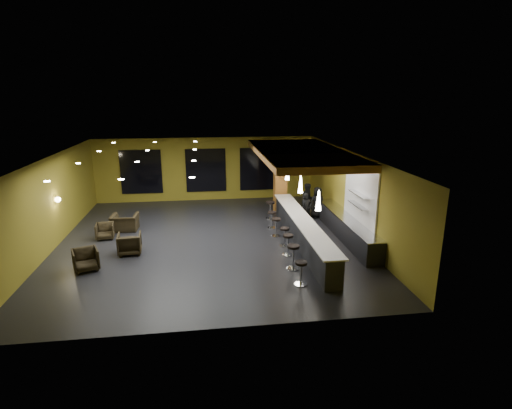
{
  "coord_description": "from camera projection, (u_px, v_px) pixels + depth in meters",
  "views": [
    {
      "loc": [
        -0.19,
        -15.56,
        5.85
      ],
      "look_at": [
        2.0,
        0.5,
        1.3
      ],
      "focal_mm": 28.0,
      "sensor_mm": 36.0,
      "label": 1
    }
  ],
  "objects": [
    {
      "name": "bar_stool_5",
      "position": [
        272.0,
        218.0,
        17.76
      ],
      "size": [
        0.39,
        0.39,
        0.76
      ],
      "rotation": [
        0.0,
        0.0,
        -0.4
      ],
      "color": "silver",
      "rests_on": "floor"
    },
    {
      "name": "pendant_1",
      "position": [
        301.0,
        184.0,
        15.82
      ],
      "size": [
        0.2,
        0.2,
        0.7
      ],
      "primitive_type": "cone",
      "color": "white",
      "rests_on": "wood_soffit"
    },
    {
      "name": "armchair_b",
      "position": [
        130.0,
        243.0,
        14.98
      ],
      "size": [
        0.91,
        0.93,
        0.78
      ],
      "primitive_type": "imported",
      "rotation": [
        0.0,
        0.0,
        3.23
      ],
      "color": "black",
      "rests_on": "floor"
    },
    {
      "name": "bar_stool_2",
      "position": [
        288.0,
        242.0,
        14.77
      ],
      "size": [
        0.41,
        0.41,
        0.81
      ],
      "rotation": [
        0.0,
        0.0,
        0.25
      ],
      "color": "silver",
      "rests_on": "floor"
    },
    {
      "name": "staff_a",
      "position": [
        306.0,
        210.0,
        18.0
      ],
      "size": [
        0.66,
        0.56,
        1.53
      ],
      "primitive_type": "imported",
      "rotation": [
        0.0,
        0.0,
        0.41
      ],
      "color": "black",
      "rests_on": "floor"
    },
    {
      "name": "bar_stool_1",
      "position": [
        293.0,
        254.0,
        13.59
      ],
      "size": [
        0.44,
        0.44,
        0.87
      ],
      "rotation": [
        0.0,
        0.0,
        -0.01
      ],
      "color": "silver",
      "rests_on": "floor"
    },
    {
      "name": "bar_stool_0",
      "position": [
        301.0,
        270.0,
        12.47
      ],
      "size": [
        0.4,
        0.4,
        0.78
      ],
      "rotation": [
        0.0,
        0.0,
        0.02
      ],
      "color": "silver",
      "rests_on": "floor"
    },
    {
      "name": "tile_backsplash",
      "position": [
        360.0,
        194.0,
        15.73
      ],
      "size": [
        0.06,
        3.2,
        2.4
      ],
      "primitive_type": "cube",
      "color": "white",
      "rests_on": "wall_right"
    },
    {
      "name": "wall_back",
      "position": [
        206.0,
        169.0,
        22.23
      ],
      "size": [
        12.0,
        0.1,
        3.5
      ],
      "primitive_type": "cube",
      "color": "olive",
      "rests_on": "floor"
    },
    {
      "name": "armchair_c",
      "position": [
        105.0,
        231.0,
        16.51
      ],
      "size": [
        0.79,
        0.81,
        0.66
      ],
      "primitive_type": "imported",
      "rotation": [
        0.0,
        0.0,
        0.13
      ],
      "color": "black",
      "rests_on": "floor"
    },
    {
      "name": "window_right",
      "position": [
        259.0,
        169.0,
        22.53
      ],
      "size": [
        2.2,
        0.06,
        2.4
      ],
      "primitive_type": "cube",
      "color": "black",
      "rests_on": "wall_back"
    },
    {
      "name": "bar_stool_3",
      "position": [
        285.0,
        234.0,
        15.67
      ],
      "size": [
        0.38,
        0.38,
        0.76
      ],
      "rotation": [
        0.0,
        0.0,
        0.39
      ],
      "color": "silver",
      "rests_on": "floor"
    },
    {
      "name": "bar_stool_6",
      "position": [
        270.0,
        208.0,
        19.06
      ],
      "size": [
        0.43,
        0.43,
        0.86
      ],
      "rotation": [
        0.0,
        0.0,
        -0.14
      ],
      "color": "silver",
      "rests_on": "floor"
    },
    {
      "name": "armchair_a",
      "position": [
        86.0,
        260.0,
        13.58
      ],
      "size": [
        1.04,
        1.05,
        0.74
      ],
      "primitive_type": "imported",
      "rotation": [
        0.0,
        0.0,
        0.38
      ],
      "color": "black",
      "rests_on": "floor"
    },
    {
      "name": "column",
      "position": [
        280.0,
        178.0,
        19.89
      ],
      "size": [
        0.6,
        0.6,
        3.5
      ],
      "primitive_type": "cube",
      "color": "#A26224",
      "rests_on": "floor"
    },
    {
      "name": "wall_right",
      "position": [
        353.0,
        194.0,
        16.77
      ],
      "size": [
        0.1,
        13.0,
        3.5
      ],
      "primitive_type": "cube",
      "color": "olive",
      "rests_on": "floor"
    },
    {
      "name": "bar_top",
      "position": [
        303.0,
        220.0,
        15.7
      ],
      "size": [
        0.78,
        8.1,
        0.05
      ],
      "primitive_type": "cube",
      "color": "silver",
      "rests_on": "bar_counter"
    },
    {
      "name": "wood_soffit",
      "position": [
        301.0,
        153.0,
        17.02
      ],
      "size": [
        3.6,
        8.0,
        0.28
      ],
      "primitive_type": "cube",
      "color": "#905C2A",
      "rests_on": "ceiling"
    },
    {
      "name": "window_center",
      "position": [
        206.0,
        170.0,
        22.14
      ],
      "size": [
        2.2,
        0.06,
        2.4
      ],
      "primitive_type": "cube",
      "color": "black",
      "rests_on": "wall_back"
    },
    {
      "name": "prep_counter",
      "position": [
        346.0,
        228.0,
        16.6
      ],
      "size": [
        0.7,
        6.0,
        0.86
      ],
      "primitive_type": "cube",
      "color": "black",
      "rests_on": "floor"
    },
    {
      "name": "ceiling",
      "position": [
        207.0,
        154.0,
        15.49
      ],
      "size": [
        12.0,
        13.0,
        0.1
      ],
      "primitive_type": "cube",
      "color": "black"
    },
    {
      "name": "bar_counter",
      "position": [
        302.0,
        232.0,
        15.84
      ],
      "size": [
        0.6,
        8.0,
        1.0
      ],
      "primitive_type": "cube",
      "color": "black",
      "rests_on": "floor"
    },
    {
      "name": "floor",
      "position": [
        210.0,
        241.0,
        16.47
      ],
      "size": [
        12.0,
        13.0,
        0.1
      ],
      "primitive_type": "cube",
      "color": "black",
      "rests_on": "ground"
    },
    {
      "name": "wall_sconce",
      "position": [
        58.0,
        200.0,
        15.68
      ],
      "size": [
        0.22,
        0.22,
        0.22
      ],
      "primitive_type": "sphere",
      "color": "#FFE5B2",
      "rests_on": "wall_left"
    },
    {
      "name": "bar_stool_4",
      "position": [
        276.0,
        225.0,
        16.74
      ],
      "size": [
        0.4,
        0.4,
        0.79
      ],
      "rotation": [
        0.0,
        0.0,
        0.26
      ],
      "color": "silver",
      "rests_on": "floor"
    },
    {
      "name": "armchair_d",
      "position": [
        125.0,
        223.0,
        17.49
      ],
      "size": [
        1.16,
        1.03,
        0.72
      ],
      "primitive_type": "imported",
      "rotation": [
        0.0,
        0.0,
        3.09
      ],
      "color": "black",
      "rests_on": "floor"
    },
    {
      "name": "wall_shelf_lower",
      "position": [
        358.0,
        205.0,
        15.63
      ],
      "size": [
        0.3,
        1.5,
        0.03
      ],
      "primitive_type": "cube",
      "color": "silver",
      "rests_on": "wall_right"
    },
    {
      "name": "pendant_0",
      "position": [
        318.0,
        201.0,
        13.43
      ],
      "size": [
        0.2,
        0.2,
        0.7
      ],
      "primitive_type": "cone",
      "color": "white",
      "rests_on": "wood_soffit"
    },
    {
      "name": "prep_top",
      "position": [
        347.0,
        217.0,
        16.47
      ],
      "size": [
        0.72,
        6.0,
        0.03
      ],
      "primitive_type": "cube",
      "color": "silver",
      "rests_on": "prep_counter"
    },
    {
      "name": "window_left",
      "position": [
        141.0,
        172.0,
        21.68
      ],
      "size": [
        2.2,
        0.06,
        2.4
      ],
      "primitive_type": "cube",
      "color": "black",
      "rests_on": "wall_back"
    },
    {
      "name": "wall_left",
      "position": [
        49.0,
        204.0,
        15.19
      ],
      "size": [
        0.1,
        13.0,
        3.5
      ],
      "primitive_type": "cube",
      "color": "olive",
      "rests_on": "floor"
    },
    {
      "name": "pendant_2",
      "position": [
        287.0,
        172.0,
        18.2
      ],
      "size": [
        0.2,
        0.2,
        0.7
      ],
      "primitive_type": "cone",
      "color": "white",
      "rests_on": "wood_soffit"
    },
    {
      "name": "wall_front",
      "position": [
        214.0,
        267.0,
        9.73
      ],
      "size": [
        12.0,
        0.1,
        3.5
      ],
      "primitive_type": "cube",
      "color": "olive",
      "rests_on": "floor"
    },
    {
      "name": "wall_shelf_upper",
      "position": [
        359.0,
        194.0,
        15.51
      ],
      "size": [
        0.3,
        1.5,
        0.03
      ],
      "primitive_type": "cube",
      "color": "silver",
      "rests_on": "wall_right"
    },
    {
      "name": "staff_c",
      "position": [
        317.0,
        203.0,
        19.17
      ],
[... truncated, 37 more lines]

